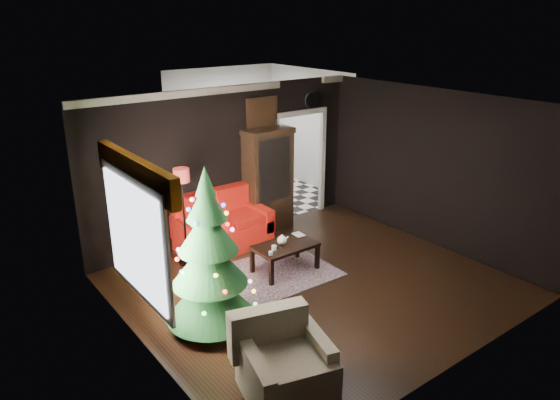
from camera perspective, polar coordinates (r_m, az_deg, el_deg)
floor at (r=8.23m, az=3.83°, el=-9.26°), size 5.50×5.50×0.00m
ceiling at (r=7.30m, az=4.34°, el=10.34°), size 5.50×5.50×0.00m
wall_back at (r=9.58m, az=-5.80°, el=3.99°), size 5.50×0.00×5.50m
wall_front at (r=6.15m, az=19.62°, el=-6.38°), size 5.50×0.00×5.50m
wall_left at (r=6.32m, az=-15.20°, el=-5.18°), size 0.00×5.50×5.50m
wall_right at (r=9.61m, az=16.57°, el=3.31°), size 0.00×5.50×5.50m
doorway at (r=10.62m, az=2.11°, el=3.70°), size 1.10×0.10×2.10m
left_window at (r=6.48m, az=-15.60°, el=-4.07°), size 0.05×1.60×1.40m
valance at (r=6.23m, az=-15.61°, el=3.01°), size 0.12×2.10×0.35m
kitchen_floor at (r=12.08m, az=-2.44°, el=0.49°), size 3.00×3.00×0.00m
kitchen_window at (r=12.83m, az=-6.30°, el=9.39°), size 0.70×0.06×0.70m
rug at (r=8.51m, az=-1.01°, el=-8.14°), size 2.05×1.51×0.01m
loveseat at (r=9.31m, az=-6.25°, el=-2.36°), size 1.70×0.90×1.00m
curio_cabinet at (r=9.92m, az=-1.32°, el=1.94°), size 0.90×0.45×1.90m
floor_lamp at (r=8.69m, az=-10.45°, el=-1.88°), size 0.31×0.31×1.67m
christmas_tree at (r=6.77m, az=-7.79°, el=-6.16°), size 1.21×1.21×2.26m
armchair at (r=5.87m, az=0.71°, el=-17.21°), size 1.17×1.17×0.97m
coffee_table at (r=8.53m, az=0.55°, el=-6.30°), size 1.02×0.61×0.46m
teapot at (r=8.39m, az=0.21°, el=-4.40°), size 0.19×0.19×0.17m
cup_a at (r=8.25m, az=-0.66°, el=-5.22°), size 0.09×0.09×0.07m
cup_b at (r=8.08m, az=-1.04°, el=-5.83°), size 0.07×0.07×0.06m
book at (r=8.70m, az=1.65°, el=-3.34°), size 0.16×0.02×0.21m
wall_clock at (r=10.45m, az=3.46°, el=10.89°), size 0.32×0.32×0.06m
painting at (r=9.75m, az=-2.03°, el=9.49°), size 0.62×0.05×0.52m
kitchen_counter at (r=12.91m, az=-5.52°, el=3.78°), size 1.80×0.60×0.90m
kitchen_table at (r=11.57m, az=-2.84°, el=1.55°), size 0.70×0.70×0.75m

